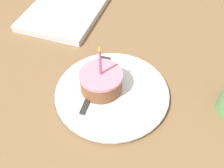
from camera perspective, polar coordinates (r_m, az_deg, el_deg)
The scene contains 5 objects.
ground_plane at distance 0.66m, azimuth -1.58°, elevation -1.66°, with size 2.40×2.40×0.04m.
plate at distance 0.62m, azimuth 0.00°, elevation -1.95°, with size 0.27×0.27×0.02m.
cake_slice at distance 0.60m, azimuth -2.13°, elevation 0.57°, with size 0.10×0.10×0.13m.
fork at distance 0.64m, azimuth -3.34°, elevation 1.10°, with size 0.19×0.03×0.00m.
marble_board at distance 0.89m, azimuth -10.16°, elevation 15.41°, with size 0.28×0.22×0.02m.
Camera 1 is at (-0.39, -0.15, 0.49)m, focal length 42.00 mm.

